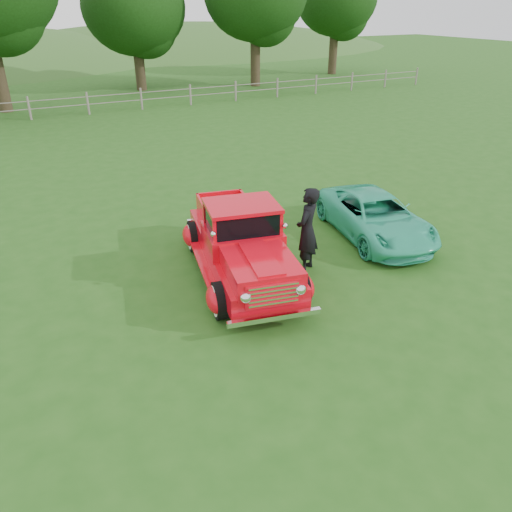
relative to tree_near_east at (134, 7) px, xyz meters
name	(u,v)px	position (x,y,z in m)	size (l,w,h in m)	color
ground	(302,306)	(-5.00, -29.00, -5.25)	(140.00, 140.00, 0.00)	#215215
fence_line	(88,103)	(-5.00, -7.00, -4.64)	(48.00, 0.12, 1.20)	gray
tree_near_east	(134,7)	(0.00, 0.00, 0.00)	(6.80, 6.80, 8.33)	#302218
red_pickup	(242,244)	(-5.53, -27.27, -4.45)	(2.95, 5.23, 1.78)	black
teal_sedan	(375,217)	(-1.47, -26.97, -4.68)	(1.88, 4.08, 1.13)	#30C397
man	(307,230)	(-4.10, -27.71, -4.24)	(0.73, 0.48, 2.01)	black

